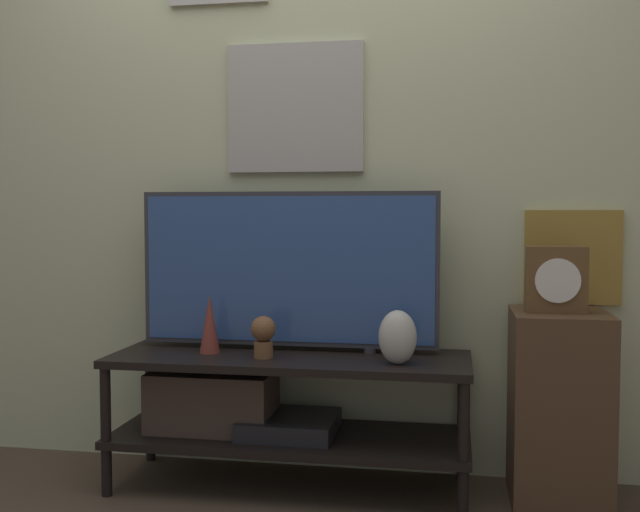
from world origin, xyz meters
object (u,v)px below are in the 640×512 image
at_px(vase_urn_stoneware, 398,337).
at_px(vase_slim_bronze, 210,324).
at_px(decorative_bust, 263,334).
at_px(television, 288,269).
at_px(mantel_clock, 556,279).

distance_m(vase_urn_stoneware, vase_slim_bronze, 0.75).
xyz_separation_m(vase_urn_stoneware, vase_slim_bronze, (-0.74, 0.09, 0.02)).
bearing_deg(decorative_bust, television, 71.25).
distance_m(vase_urn_stoneware, decorative_bust, 0.51).
distance_m(television, mantel_clock, 1.02).
bearing_deg(television, mantel_clock, -4.77).
xyz_separation_m(television, vase_slim_bronze, (-0.29, -0.11, -0.21)).
bearing_deg(decorative_bust, vase_slim_bronze, 164.26).
bearing_deg(television, decorative_bust, -108.75).
bearing_deg(vase_urn_stoneware, vase_slim_bronze, 172.94).
height_order(vase_urn_stoneware, mantel_clock, mantel_clock).
bearing_deg(vase_slim_bronze, television, 19.83).
distance_m(television, decorative_bust, 0.30).
relative_size(television, vase_urn_stoneware, 6.06).
distance_m(vase_slim_bronze, decorative_bust, 0.24).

